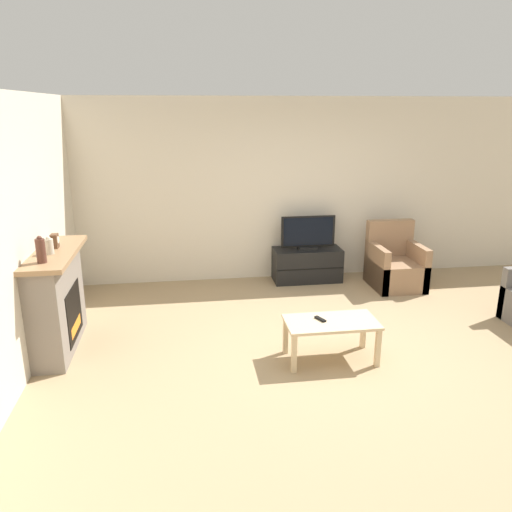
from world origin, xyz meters
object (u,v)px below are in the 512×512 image
(mantel_vase_left, at_px, (41,250))
(tv_stand, at_px, (307,265))
(fireplace, at_px, (57,300))
(tv, at_px, (308,234))
(mantel_vase_centre_left, at_px, (49,246))
(armchair, at_px, (395,266))
(remote, at_px, (320,319))
(mantel_clock, at_px, (55,241))
(coffee_table, at_px, (331,327))

(mantel_vase_left, height_order, tv_stand, mantel_vase_left)
(fireplace, bearing_deg, tv, 28.86)
(mantel_vase_left, relative_size, mantel_vase_centre_left, 1.43)
(armchair, bearing_deg, remote, -130.09)
(armchair, bearing_deg, mantel_vase_left, -158.34)
(fireplace, relative_size, armchair, 1.42)
(tv_stand, height_order, tv, tv)
(fireplace, distance_m, mantel_clock, 0.63)
(mantel_vase_centre_left, relative_size, remote, 1.22)
(fireplace, relative_size, mantel_vase_left, 4.99)
(armchair, relative_size, coffee_table, 0.99)
(mantel_vase_centre_left, distance_m, remote, 2.88)
(tv_stand, bearing_deg, mantel_vase_centre_left, -149.63)
(fireplace, xyz_separation_m, coffee_table, (2.85, -0.69, -0.19))
(remote, bearing_deg, armchair, 25.45)
(mantel_vase_left, xyz_separation_m, armchair, (4.41, 1.75, -0.93))
(coffee_table, relative_size, remote, 6.20)
(coffee_table, bearing_deg, tv_stand, 81.63)
(mantel_vase_centre_left, relative_size, armchair, 0.20)
(fireplace, distance_m, mantel_vase_centre_left, 0.64)
(mantel_vase_left, distance_m, armchair, 4.84)
(mantel_clock, bearing_deg, mantel_vase_centre_left, -90.19)
(armchair, height_order, remote, armchair)
(mantel_clock, xyz_separation_m, armchair, (4.41, 1.22, -0.88))
(armchair, bearing_deg, fireplace, -163.03)
(fireplace, height_order, mantel_clock, mantel_clock)
(mantel_clock, xyz_separation_m, tv, (3.19, 1.64, -0.45))
(mantel_clock, distance_m, armchair, 4.66)
(mantel_vase_left, xyz_separation_m, mantel_vase_centre_left, (0.00, 0.30, -0.04))
(fireplace, distance_m, remote, 2.82)
(tv_stand, bearing_deg, tv, -90.00)
(mantel_vase_centre_left, xyz_separation_m, mantel_clock, (0.00, 0.23, -0.01))
(mantel_vase_left, distance_m, tv_stand, 3.98)
(mantel_clock, relative_size, tv, 0.18)
(armchair, bearing_deg, tv_stand, 160.95)
(mantel_vase_centre_left, xyz_separation_m, armchair, (4.41, 1.45, -0.89))
(fireplace, distance_m, armchair, 4.64)
(tv_stand, xyz_separation_m, remote, (-0.47, -2.43, 0.20))
(tv, distance_m, coffee_table, 2.52)
(mantel_vase_centre_left, bearing_deg, tv, 30.34)
(mantel_vase_left, distance_m, remote, 2.85)
(fireplace, relative_size, remote, 8.73)
(mantel_vase_left, relative_size, mantel_clock, 1.79)
(mantel_vase_centre_left, bearing_deg, mantel_clock, 89.81)
(mantel_clock, height_order, coffee_table, mantel_clock)
(mantel_clock, height_order, tv_stand, mantel_clock)
(mantel_clock, height_order, tv, mantel_clock)
(mantel_clock, relative_size, tv_stand, 0.15)
(mantel_clock, relative_size, coffee_table, 0.16)
(armchair, bearing_deg, mantel_vase_centre_left, -161.79)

